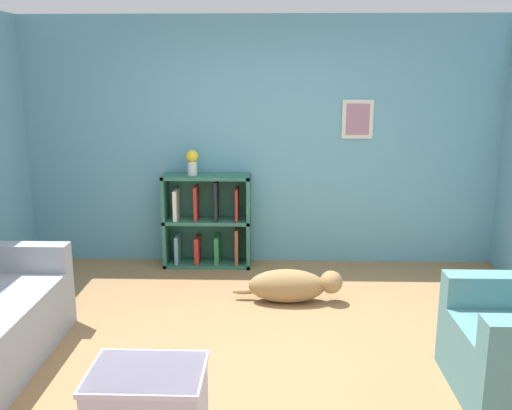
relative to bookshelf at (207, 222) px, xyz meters
The scene contains 6 objects.
ground_plane 2.18m from the bookshelf, 74.49° to the right, with size 14.00×14.00×0.00m, color #997047.
wall_back 1.03m from the bookshelf, 19.47° to the left, with size 5.60×0.13×2.60m.
bookshelf is the anchor object (origin of this frame).
coffee_table 2.99m from the bookshelf, 90.06° to the right, with size 0.65×0.50×0.41m.
dog 1.37m from the bookshelf, 48.93° to the right, with size 0.99×0.27×0.30m.
vase 0.68m from the bookshelf, behind, with size 0.13×0.13×0.26m.
Camera 1 is at (0.13, -3.78, 2.03)m, focal length 40.00 mm.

